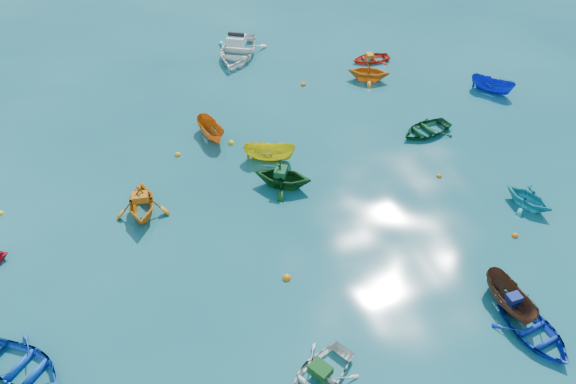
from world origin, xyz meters
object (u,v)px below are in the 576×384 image
object	(u,v)px
dinghy_blue_se	(533,336)
motorboat_white	(238,56)
dinghy_blue_sw	(25,371)
dinghy_white_near	(318,379)

from	to	relation	value
dinghy_blue_se	motorboat_white	bearing A→B (deg)	92.55
dinghy_blue_sw	motorboat_white	world-z (taller)	motorboat_white
dinghy_blue_sw	dinghy_white_near	world-z (taller)	dinghy_blue_sw
dinghy_white_near	motorboat_white	world-z (taller)	motorboat_white
dinghy_white_near	dinghy_blue_se	bearing A→B (deg)	53.70
dinghy_blue_se	dinghy_blue_sw	bearing A→B (deg)	157.45
dinghy_white_near	dinghy_blue_se	distance (m)	8.72
dinghy_blue_sw	motorboat_white	distance (m)	25.56
dinghy_blue_sw	dinghy_blue_se	size ratio (longest dim) A/B	1.04
dinghy_white_near	dinghy_blue_sw	bearing A→B (deg)	-140.42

